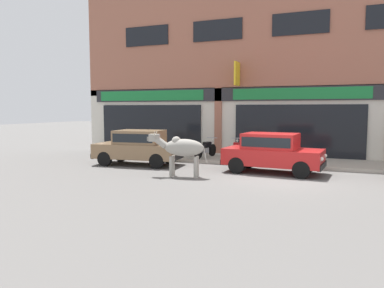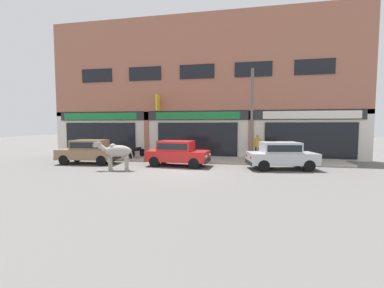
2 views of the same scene
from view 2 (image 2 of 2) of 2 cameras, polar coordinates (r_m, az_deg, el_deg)
The scene contains 12 objects.
ground_plane at distance 13.88m, azimuth -2.54°, elevation -5.59°, with size 90.00×90.00×0.00m, color #605E5B.
sidewalk at distance 17.36m, azimuth 0.27°, elevation -3.37°, with size 19.00×2.82×0.15m, color #A8A093.
shop_building at distance 19.02m, azimuth 1.23°, elevation 12.02°, with size 23.00×1.40×10.28m.
cow at distance 13.96m, azimuth -16.47°, elevation -1.54°, with size 2.14×0.73×1.61m.
car_0 at distance 14.49m, azimuth 19.16°, elevation -2.15°, with size 3.80×2.23×1.46m.
car_1 at distance 14.84m, azimuth -3.30°, elevation -1.78°, with size 3.70×1.85×1.46m.
car_2 at distance 16.96m, azimuth -21.91°, elevation -1.33°, with size 3.72×1.94×1.46m.
motorcycle_0 at distance 18.00m, azimuth -12.08°, elevation -1.72°, with size 0.62×1.80×0.88m.
motorcycle_1 at distance 17.68m, azimuth -7.73°, elevation -1.77°, with size 0.59×1.80×0.88m.
motorcycle_2 at distance 17.17m, azimuth -4.02°, elevation -1.92°, with size 0.52×1.81×0.88m.
pedestrian at distance 17.15m, azimuth 14.31°, elevation -0.04°, with size 0.49×0.32×1.60m.
utility_pole at distance 15.81m, azimuth 13.16°, elevation 6.16°, with size 0.18×0.18×5.57m, color #595651.
Camera 2 is at (3.22, -13.29, 2.35)m, focal length 24.00 mm.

